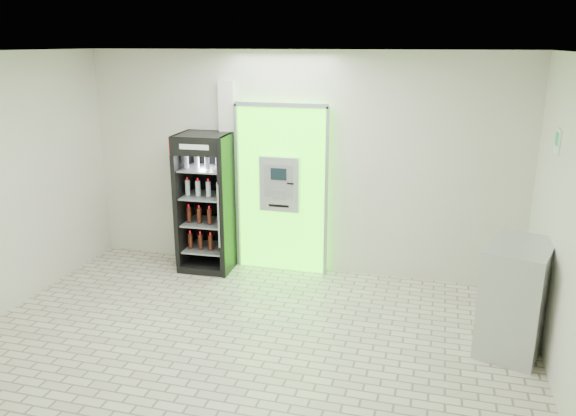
% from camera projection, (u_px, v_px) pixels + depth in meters
% --- Properties ---
extents(ground, '(6.00, 6.00, 0.00)m').
position_uv_depth(ground, '(237.00, 357.00, 5.72)').
color(ground, beige).
rests_on(ground, ground).
extents(room_shell, '(6.00, 6.00, 6.00)m').
position_uv_depth(room_shell, '(232.00, 182.00, 5.20)').
color(room_shell, silver).
rests_on(room_shell, ground).
extents(atm_assembly, '(1.30, 0.24, 2.33)m').
position_uv_depth(atm_assembly, '(282.00, 188.00, 7.67)').
color(atm_assembly, '#3BF311').
rests_on(atm_assembly, ground).
extents(pillar, '(0.22, 0.11, 2.60)m').
position_uv_depth(pillar, '(229.00, 175.00, 7.87)').
color(pillar, silver).
rests_on(pillar, ground).
extents(beverage_cooler, '(0.74, 0.70, 1.91)m').
position_uv_depth(beverage_cooler, '(207.00, 205.00, 7.78)').
color(beverage_cooler, black).
rests_on(beverage_cooler, ground).
extents(steel_cabinet, '(0.82, 1.00, 1.15)m').
position_uv_depth(steel_cabinet, '(515.00, 298.00, 5.74)').
color(steel_cabinet, '#B2B5BA').
rests_on(steel_cabinet, ground).
extents(exit_sign, '(0.02, 0.22, 0.26)m').
position_uv_depth(exit_sign, '(558.00, 142.00, 5.67)').
color(exit_sign, white).
rests_on(exit_sign, room_shell).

